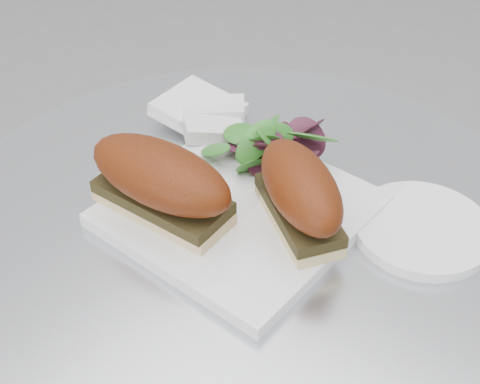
# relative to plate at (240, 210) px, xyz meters

# --- Properties ---
(table) EXTENTS (0.70, 0.70, 0.73)m
(table) POSITION_rel_plate_xyz_m (0.02, -0.01, -0.25)
(table) COLOR #B9BCC1
(table) RESTS_ON ground
(plate) EXTENTS (0.25, 0.25, 0.02)m
(plate) POSITION_rel_plate_xyz_m (0.00, 0.00, 0.00)
(plate) COLOR white
(plate) RESTS_ON table
(sandwich_left) EXTENTS (0.18, 0.09, 0.08)m
(sandwich_left) POSITION_rel_plate_xyz_m (-0.06, -0.06, 0.05)
(sandwich_left) COLOR #D7B286
(sandwich_left) RESTS_ON plate
(sandwich_right) EXTENTS (0.16, 0.14, 0.08)m
(sandwich_right) POSITION_rel_plate_xyz_m (0.07, 0.01, 0.05)
(sandwich_right) COLOR #D7B286
(sandwich_right) RESTS_ON plate
(salad) EXTENTS (0.12, 0.12, 0.05)m
(salad) POSITION_rel_plate_xyz_m (-0.02, 0.07, 0.03)
(salad) COLOR #367C28
(salad) RESTS_ON plate
(napkin) EXTENTS (0.15, 0.15, 0.02)m
(napkin) POSITION_rel_plate_xyz_m (-0.14, 0.11, 0.00)
(napkin) COLOR white
(napkin) RESTS_ON table
(saucer) EXTENTS (0.15, 0.15, 0.01)m
(saucer) POSITION_rel_plate_xyz_m (0.17, 0.10, -0.00)
(saucer) COLOR white
(saucer) RESTS_ON table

